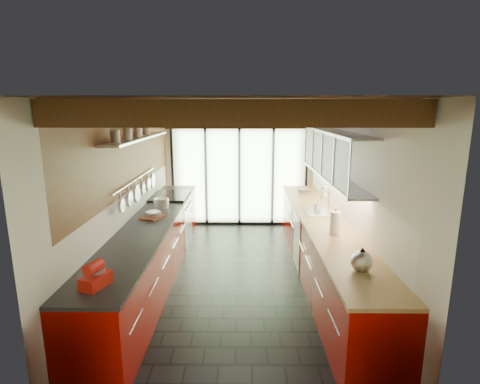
{
  "coord_description": "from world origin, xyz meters",
  "views": [
    {
      "loc": [
        0.07,
        -5.28,
        2.52
      ],
      "look_at": [
        0.03,
        0.4,
        1.25
      ],
      "focal_mm": 28.0,
      "sensor_mm": 36.0,
      "label": 1
    }
  ],
  "objects": [
    {
      "name": "glass_door",
      "position": [
        0.0,
        2.69,
        1.66
      ],
      "size": [
        2.95,
        0.1,
        2.9
      ],
      "color": "#C6EAAD",
      "rests_on": "ground"
    },
    {
      "name": "range_stove",
      "position": [
        -1.28,
        1.45,
        0.47
      ],
      "size": [
        0.66,
        0.9,
        0.97
      ],
      "color": "silver",
      "rests_on": "ground"
    },
    {
      "name": "room_shell",
      "position": [
        0.0,
        0.0,
        1.65
      ],
      "size": [
        5.5,
        5.5,
        5.5
      ],
      "color": "silver",
      "rests_on": "ground"
    },
    {
      "name": "cutting_board",
      "position": [
        -1.27,
        0.09,
        0.94
      ],
      "size": [
        0.38,
        0.44,
        0.03
      ],
      "primitive_type": "cube",
      "rotation": [
        0.0,
        0.0,
        -0.37
      ],
      "color": "brown",
      "rests_on": "left_counter"
    },
    {
      "name": "paper_towel",
      "position": [
        1.27,
        -0.64,
        1.07
      ],
      "size": [
        0.14,
        0.14,
        0.36
      ],
      "color": "white",
      "rests_on": "right_counter"
    },
    {
      "name": "kettle",
      "position": [
        1.27,
        -1.76,
        1.03
      ],
      "size": [
        0.26,
        0.3,
        0.26
      ],
      "color": "silver",
      "rests_on": "right_counter"
    },
    {
      "name": "pot_small",
      "position": [
        -1.27,
        0.12,
        0.96
      ],
      "size": [
        0.24,
        0.24,
        0.09
      ],
      "primitive_type": "cylinder",
      "rotation": [
        0.0,
        0.0,
        0.03
      ],
      "color": "silver",
      "rests_on": "left_counter"
    },
    {
      "name": "stand_mixer",
      "position": [
        -1.27,
        -2.12,
        1.02
      ],
      "size": [
        0.24,
        0.32,
        0.26
      ],
      "color": "red",
      "rests_on": "left_counter"
    },
    {
      "name": "ceiling_beams",
      "position": [
        -0.0,
        0.38,
        2.46
      ],
      "size": [
        3.14,
        5.06,
        4.9
      ],
      "color": "#593316",
      "rests_on": "ground"
    },
    {
      "name": "ground",
      "position": [
        0.0,
        0.0,
        0.0
      ],
      "size": [
        5.5,
        5.5,
        0.0
      ],
      "primitive_type": "plane",
      "color": "black",
      "rests_on": "ground"
    },
    {
      "name": "sink_assembly",
      "position": [
        1.29,
        0.4,
        0.96
      ],
      "size": [
        0.45,
        0.52,
        0.43
      ],
      "color": "silver",
      "rests_on": "right_counter"
    },
    {
      "name": "pot_large",
      "position": [
        -1.27,
        0.69,
        1.0
      ],
      "size": [
        0.29,
        0.29,
        0.16
      ],
      "primitive_type": "cylinder",
      "rotation": [
        0.0,
        0.0,
        -0.2
      ],
      "color": "silver",
      "rests_on": "left_counter"
    },
    {
      "name": "left_counter",
      "position": [
        -1.28,
        0.0,
        0.46
      ],
      "size": [
        0.68,
        5.0,
        0.92
      ],
      "color": "#940700",
      "rests_on": "ground"
    },
    {
      "name": "bowl",
      "position": [
        1.27,
        1.95,
        0.95
      ],
      "size": [
        0.28,
        0.28,
        0.06
      ],
      "primitive_type": "imported",
      "rotation": [
        0.0,
        0.0,
        0.16
      ],
      "color": "silver",
      "rests_on": "right_counter"
    },
    {
      "name": "upper_cabinets_right",
      "position": [
        1.43,
        0.3,
        1.85
      ],
      "size": [
        0.34,
        3.0,
        3.0
      ],
      "color": "silver",
      "rests_on": "ground"
    },
    {
      "name": "soap_bottle",
      "position": [
        1.27,
        0.48,
        1.01
      ],
      "size": [
        0.11,
        0.11,
        0.19
      ],
      "primitive_type": "imported",
      "rotation": [
        0.0,
        0.0,
        0.29
      ],
      "color": "silver",
      "rests_on": "right_counter"
    },
    {
      "name": "left_wall_fixtures",
      "position": [
        -1.47,
        0.25,
        1.8
      ],
      "size": [
        0.28,
        2.6,
        0.96
      ],
      "color": "silver",
      "rests_on": "ground"
    },
    {
      "name": "right_counter",
      "position": [
        1.27,
        0.0,
        0.46
      ],
      "size": [
        0.68,
        5.0,
        0.92
      ],
      "color": "#940700",
      "rests_on": "ground"
    }
  ]
}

